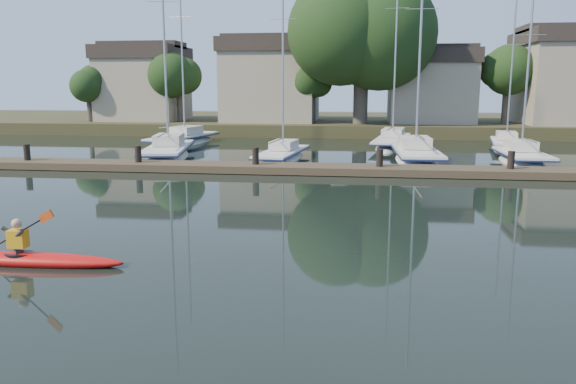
# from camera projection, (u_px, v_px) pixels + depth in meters

# --- Properties ---
(ground) EXTENTS (160.00, 160.00, 0.00)m
(ground) POSITION_uv_depth(u_px,v_px,m) (271.00, 261.00, 13.55)
(ground) COLOR black
(ground) RESTS_ON ground
(kayak) EXTENTS (4.84, 0.98, 1.54)m
(kayak) POSITION_uv_depth(u_px,v_px,m) (25.00, 257.00, 13.28)
(kayak) COLOR red
(kayak) RESTS_ON ground
(dock) EXTENTS (34.00, 2.00, 1.80)m
(dock) POSITION_uv_depth(u_px,v_px,m) (317.00, 169.00, 27.15)
(dock) COLOR #4D412C
(dock) RESTS_ON ground
(sailboat_1) EXTENTS (3.98, 9.60, 15.27)m
(sailboat_1) POSITION_uv_depth(u_px,v_px,m) (168.00, 161.00, 33.13)
(sailboat_1) COLOR silver
(sailboat_1) RESTS_ON ground
(sailboat_2) EXTENTS (2.76, 8.22, 13.34)m
(sailboat_2) POSITION_uv_depth(u_px,v_px,m) (282.00, 163.00, 31.98)
(sailboat_2) COLOR silver
(sailboat_2) RESTS_ON ground
(sailboat_3) EXTENTS (2.54, 8.93, 14.31)m
(sailboat_3) POSITION_uv_depth(u_px,v_px,m) (416.00, 165.00, 31.47)
(sailboat_3) COLOR silver
(sailboat_3) RESTS_ON ground
(sailboat_4) EXTENTS (2.14, 7.02, 11.91)m
(sailboat_4) POSITION_uv_depth(u_px,v_px,m) (521.00, 167.00, 30.72)
(sailboat_4) COLOR silver
(sailboat_4) RESTS_ON ground
(sailboat_5) EXTENTS (3.92, 9.52, 15.36)m
(sailboat_5) POSITION_uv_depth(u_px,v_px,m) (184.00, 146.00, 40.81)
(sailboat_5) COLOR silver
(sailboat_5) RESTS_ON ground
(sailboat_6) EXTENTS (3.59, 10.22, 15.93)m
(sailboat_6) POSITION_uv_depth(u_px,v_px,m) (392.00, 149.00, 39.24)
(sailboat_6) COLOR silver
(sailboat_6) RESTS_ON ground
(sailboat_7) EXTENTS (3.18, 7.57, 11.85)m
(sailboat_7) POSITION_uv_depth(u_px,v_px,m) (506.00, 151.00, 37.85)
(sailboat_7) COLOR silver
(sailboat_7) RESTS_ON ground
(shore) EXTENTS (90.00, 25.25, 12.75)m
(shore) POSITION_uv_depth(u_px,v_px,m) (357.00, 96.00, 51.99)
(shore) COLOR #31381C
(shore) RESTS_ON ground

